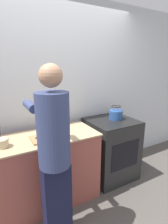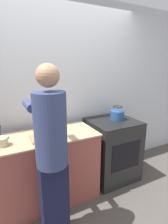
{
  "view_description": "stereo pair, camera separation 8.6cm",
  "coord_description": "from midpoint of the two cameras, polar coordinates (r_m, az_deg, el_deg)",
  "views": [
    {
      "loc": [
        -0.84,
        -1.61,
        1.71
      ],
      "look_at": [
        0.17,
        0.19,
        1.15
      ],
      "focal_mm": 28.0,
      "sensor_mm": 36.0,
      "label": 1
    },
    {
      "loc": [
        -0.76,
        -1.65,
        1.71
      ],
      "look_at": [
        0.17,
        0.19,
        1.15
      ],
      "focal_mm": 28.0,
      "sensor_mm": 36.0,
      "label": 2
    }
  ],
  "objects": [
    {
      "name": "knife",
      "position": [
        2.04,
        -12.03,
        -7.92
      ],
      "size": [
        0.19,
        0.09,
        0.01
      ],
      "rotation": [
        0.0,
        0.0,
        -0.32
      ],
      "color": "silver",
      "rests_on": "cutting_board"
    },
    {
      "name": "counter",
      "position": [
        2.32,
        -12.67,
        -18.02
      ],
      "size": [
        1.4,
        0.58,
        0.9
      ],
      "color": "#9E4C42",
      "rests_on": "ground_plane"
    },
    {
      "name": "oven",
      "position": [
        2.77,
        9.96,
        -11.79
      ],
      "size": [
        0.68,
        0.65,
        0.92
      ],
      "color": "black",
      "rests_on": "ground_plane"
    },
    {
      "name": "bowl_prep",
      "position": [
        2.0,
        -24.23,
        -8.84
      ],
      "size": [
        0.13,
        0.13,
        0.09
      ],
      "color": "#C6B789",
      "rests_on": "counter"
    },
    {
      "name": "person",
      "position": [
        1.66,
        -9.11,
        -12.29
      ],
      "size": [
        0.33,
        0.57,
        1.72
      ],
      "color": "#151733",
      "rests_on": "ground_plane"
    },
    {
      "name": "kettle",
      "position": [
        2.63,
        11.74,
        -0.68
      ],
      "size": [
        0.2,
        0.2,
        0.2
      ],
      "color": "#284C8C",
      "rests_on": "oven"
    },
    {
      "name": "wall_back",
      "position": [
        2.51,
        -8.04,
        5.73
      ],
      "size": [
        8.0,
        0.05,
        2.6
      ],
      "color": "silver",
      "rests_on": "ground_plane"
    },
    {
      "name": "cutting_board",
      "position": [
        2.05,
        -11.93,
        -8.16
      ],
      "size": [
        0.29,
        0.25,
        0.02
      ],
      "color": "#A87A4C",
      "rests_on": "counter"
    },
    {
      "name": "ground_plane",
      "position": [
        2.49,
        -0.63,
        -28.05
      ],
      "size": [
        12.0,
        12.0,
        0.0
      ],
      "primitive_type": "plane",
      "color": "#4C4742"
    }
  ]
}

